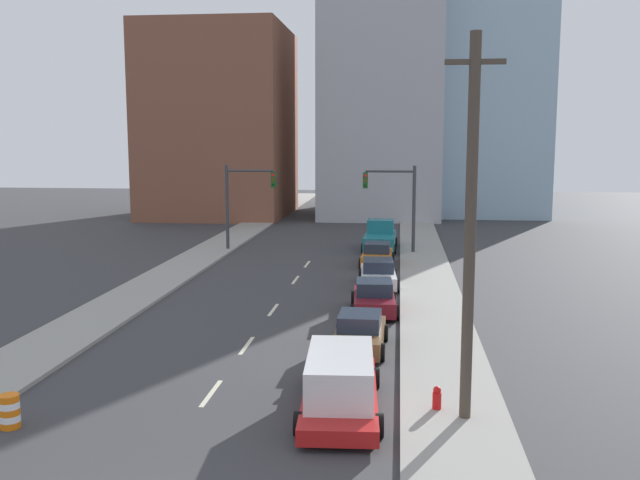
% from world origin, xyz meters
% --- Properties ---
extents(sidewalk_left, '(3.11, 90.81, 0.16)m').
position_xyz_m(sidewalk_left, '(-7.49, 45.40, 0.08)').
color(sidewalk_left, gray).
rests_on(sidewalk_left, ground).
extents(sidewalk_right, '(3.11, 90.81, 0.16)m').
position_xyz_m(sidewalk_right, '(7.49, 45.40, 0.08)').
color(sidewalk_right, gray).
rests_on(sidewalk_right, ground).
extents(lane_stripe_at_9m, '(0.16, 2.40, 0.01)m').
position_xyz_m(lane_stripe_at_9m, '(0.00, 9.21, 0.00)').
color(lane_stripe_at_9m, beige).
rests_on(lane_stripe_at_9m, ground).
extents(lane_stripe_at_15m, '(0.16, 2.40, 0.01)m').
position_xyz_m(lane_stripe_at_15m, '(0.00, 14.50, 0.00)').
color(lane_stripe_at_15m, beige).
rests_on(lane_stripe_at_15m, ground).
extents(lane_stripe_at_20m, '(0.16, 2.40, 0.01)m').
position_xyz_m(lane_stripe_at_20m, '(0.00, 20.40, 0.00)').
color(lane_stripe_at_20m, beige).
rests_on(lane_stripe_at_20m, ground).
extents(lane_stripe_at_28m, '(0.16, 2.40, 0.01)m').
position_xyz_m(lane_stripe_at_28m, '(0.00, 27.64, 0.00)').
color(lane_stripe_at_28m, beige).
rests_on(lane_stripe_at_28m, ground).
extents(lane_stripe_at_33m, '(0.16, 2.40, 0.01)m').
position_xyz_m(lane_stripe_at_33m, '(0.00, 32.83, 0.00)').
color(lane_stripe_at_33m, beige).
rests_on(lane_stripe_at_33m, ground).
extents(building_brick_left, '(14.00, 16.00, 19.30)m').
position_xyz_m(building_brick_left, '(-12.84, 61.81, 9.65)').
color(building_brick_left, brown).
rests_on(building_brick_left, ground).
extents(building_office_center, '(12.00, 20.00, 23.92)m').
position_xyz_m(building_office_center, '(3.82, 65.81, 11.96)').
color(building_office_center, '#A8A8AD').
rests_on(building_office_center, ground).
extents(building_glass_right, '(13.00, 20.00, 41.44)m').
position_xyz_m(building_glass_right, '(14.28, 69.81, 20.72)').
color(building_glass_right, '#99B7CC').
rests_on(building_glass_right, ground).
extents(traffic_signal_left, '(3.67, 0.35, 6.15)m').
position_xyz_m(traffic_signal_left, '(-5.39, 37.76, 3.94)').
color(traffic_signal_left, '#38383D').
rests_on(traffic_signal_left, ground).
extents(traffic_signal_right, '(3.67, 0.35, 6.15)m').
position_xyz_m(traffic_signal_right, '(5.83, 37.76, 3.94)').
color(traffic_signal_right, '#38383D').
rests_on(traffic_signal_right, ground).
extents(utility_pole_right_near, '(1.60, 0.32, 10.78)m').
position_xyz_m(utility_pole_right_near, '(7.75, 7.75, 5.52)').
color(utility_pole_right_near, '#473D33').
rests_on(utility_pole_right_near, ground).
extents(traffic_barrel, '(0.56, 0.56, 0.95)m').
position_xyz_m(traffic_barrel, '(-4.84, 5.95, 0.47)').
color(traffic_barrel, orange).
rests_on(traffic_barrel, ground).
extents(fire_hydrant, '(0.26, 0.26, 0.84)m').
position_xyz_m(fire_hydrant, '(6.99, 8.28, 0.41)').
color(fire_hydrant, red).
rests_on(fire_hydrant, ground).
extents(box_truck_red, '(2.68, 6.32, 1.80)m').
position_xyz_m(box_truck_red, '(4.18, 8.14, 0.87)').
color(box_truck_red, red).
rests_on(box_truck_red, ground).
extents(sedan_brown, '(2.15, 4.28, 1.43)m').
position_xyz_m(sedan_brown, '(4.39, 14.45, 0.65)').
color(sedan_brown, brown).
rests_on(sedan_brown, ground).
extents(sedan_maroon, '(2.33, 4.37, 1.51)m').
position_xyz_m(sedan_maroon, '(4.73, 20.40, 0.69)').
color(sedan_maroon, maroon).
rests_on(sedan_maroon, ground).
extents(sedan_white, '(2.32, 4.82, 1.48)m').
position_xyz_m(sedan_white, '(4.74, 26.35, 0.68)').
color(sedan_white, silver).
rests_on(sedan_white, ground).
extents(sedan_orange, '(2.18, 4.27, 1.46)m').
position_xyz_m(sedan_orange, '(4.48, 32.88, 0.67)').
color(sedan_orange, orange).
rests_on(sedan_orange, ground).
extents(pickup_truck_teal, '(2.52, 5.53, 2.13)m').
position_xyz_m(pickup_truck_teal, '(4.48, 39.44, 0.87)').
color(pickup_truck_teal, '#196B75').
rests_on(pickup_truck_teal, ground).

